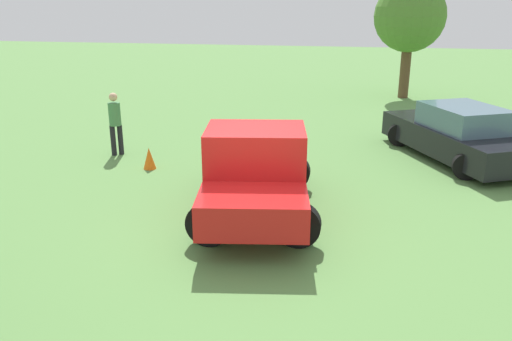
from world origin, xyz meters
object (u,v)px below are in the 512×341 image
at_px(pickup_truck, 256,170).
at_px(tree_side, 410,17).
at_px(sedan_near, 457,135).
at_px(person_bystander, 115,120).
at_px(traffic_cone, 149,158).

xyz_separation_m(pickup_truck, tree_side, (-3.81, -13.96, 2.44)).
bearing_deg(sedan_near, person_bystander, 72.31).
bearing_deg(traffic_cone, tree_side, -121.24).
bearing_deg(traffic_cone, pickup_truck, 143.27).
bearing_deg(sedan_near, pickup_truck, 110.35).
bearing_deg(sedan_near, traffic_cone, 80.82).
distance_m(pickup_truck, sedan_near, 6.56).
distance_m(person_bystander, tree_side, 13.68).
distance_m(tree_side, traffic_cone, 13.88).
bearing_deg(traffic_cone, person_bystander, -36.81).
xyz_separation_m(person_bystander, traffic_cone, (-1.35, 1.01, -0.69)).
distance_m(pickup_truck, traffic_cone, 4.06).
height_order(person_bystander, traffic_cone, person_bystander).
bearing_deg(pickup_truck, tree_side, -24.45).
bearing_deg(person_bystander, sedan_near, -122.14).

